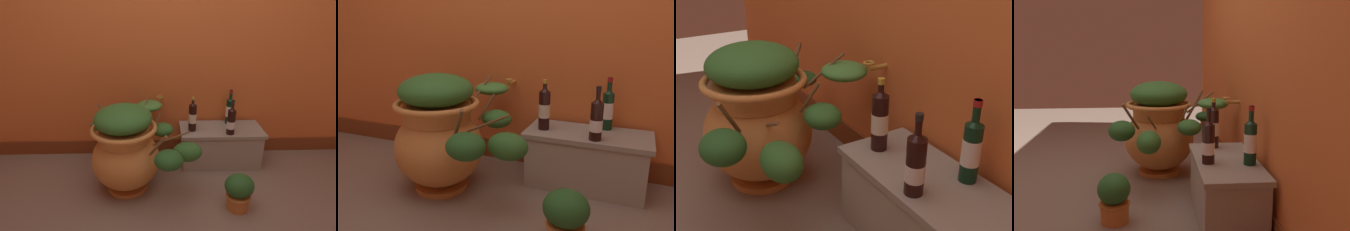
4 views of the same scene
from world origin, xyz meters
The scene contains 7 objects.
back_wall centered at (0.00, 1.20, 1.29)m, with size 4.40×0.33×2.60m.
terracotta_urn centered at (-0.39, 0.54, 0.37)m, with size 0.95×0.86×0.72m.
stone_ledge centered at (0.43, 0.90, 0.19)m, with size 0.76×0.36×0.36m.
wine_bottle_left centered at (0.52, 1.01, 0.49)m, with size 0.07×0.07×0.33m.
wine_bottle_middle centered at (0.15, 0.87, 0.50)m, with size 0.07×0.07×0.32m.
wine_bottle_right centered at (0.48, 0.79, 0.48)m, with size 0.07×0.07×0.31m.
potted_shrub centered at (0.43, 0.26, 0.16)m, with size 0.22×0.19×0.29m.
Camera 1 is at (-0.14, -1.34, 1.44)m, focal length 28.98 mm.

